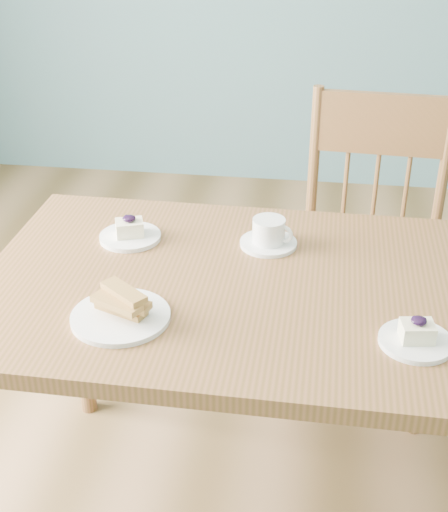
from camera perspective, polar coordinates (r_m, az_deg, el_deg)
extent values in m
cube|color=brown|center=(1.66, 4.64, -2.91)|extent=(1.42, 0.83, 0.04)
cylinder|color=brown|center=(2.27, -11.53, -5.05)|extent=(0.05, 0.05, 0.72)
cube|color=brown|center=(2.31, 11.41, -1.23)|extent=(0.48, 0.46, 0.04)
cylinder|color=brown|center=(2.30, 5.77, -8.29)|extent=(0.04, 0.04, 0.44)
cylinder|color=brown|center=(2.30, 15.57, -9.24)|extent=(0.04, 0.04, 0.44)
cylinder|color=brown|center=(2.60, 6.71, -3.41)|extent=(0.04, 0.04, 0.44)
cylinder|color=brown|center=(2.60, 15.29, -4.25)|extent=(0.04, 0.04, 0.44)
cylinder|color=brown|center=(2.37, 7.20, 7.41)|extent=(0.03, 0.03, 0.51)
cylinder|color=brown|center=(2.38, 17.18, 6.39)|extent=(0.03, 0.03, 0.51)
cube|color=brown|center=(2.31, 12.58, 10.27)|extent=(0.39, 0.05, 0.20)
cylinder|color=brown|center=(2.40, 9.63, 4.89)|extent=(0.02, 0.02, 0.30)
cylinder|color=brown|center=(2.40, 11.95, 4.66)|extent=(0.02, 0.02, 0.30)
cylinder|color=brown|center=(2.41, 14.26, 4.42)|extent=(0.02, 0.02, 0.30)
cylinder|color=white|center=(1.50, 15.08, -6.60)|extent=(0.15, 0.15, 0.01)
cube|color=#FFF3C3|center=(1.49, 15.20, -5.83)|extent=(0.07, 0.06, 0.04)
ellipsoid|color=black|center=(1.47, 15.33, -5.01)|extent=(0.03, 0.03, 0.01)
sphere|color=black|center=(1.48, 15.67, -4.96)|extent=(0.01, 0.01, 0.01)
sphere|color=black|center=(1.48, 15.01, -4.87)|extent=(0.01, 0.01, 0.01)
sphere|color=black|center=(1.47, 15.46, -5.22)|extent=(0.01, 0.01, 0.01)
cylinder|color=white|center=(1.85, -7.51, 1.54)|extent=(0.16, 0.16, 0.01)
cube|color=#FFF3C3|center=(1.84, -7.56, 2.24)|extent=(0.08, 0.07, 0.04)
ellipsoid|color=black|center=(1.83, -7.61, 3.01)|extent=(0.03, 0.03, 0.02)
sphere|color=black|center=(1.83, -7.28, 3.02)|extent=(0.01, 0.01, 0.01)
sphere|color=black|center=(1.84, -7.80, 3.10)|extent=(0.01, 0.01, 0.01)
sphere|color=black|center=(1.82, -7.59, 2.86)|extent=(0.01, 0.01, 0.01)
cylinder|color=white|center=(1.81, 3.56, 1.03)|extent=(0.14, 0.14, 0.01)
cylinder|color=white|center=(1.79, 3.60, 2.05)|extent=(0.11, 0.11, 0.06)
cylinder|color=olive|center=(1.78, 3.62, 2.76)|extent=(0.07, 0.07, 0.00)
torus|color=white|center=(1.78, 4.82, 1.77)|extent=(0.05, 0.03, 0.05)
cylinder|color=white|center=(1.54, -8.28, -4.82)|extent=(0.21, 0.21, 0.01)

